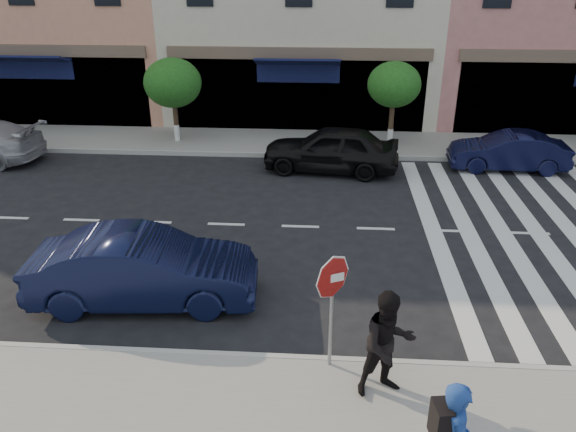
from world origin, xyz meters
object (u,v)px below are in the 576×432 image
object	(u,v)px
walker	(388,344)
car_near_mid	(144,269)
car_far_mid	(331,149)
stop_sign	(332,287)
car_far_right	(508,151)

from	to	relation	value
walker	car_near_mid	xyz separation A→B (m)	(-4.71, 2.54, -0.32)
car_near_mid	car_far_mid	size ratio (longest dim) A/B	1.04
stop_sign	walker	bearing A→B (deg)	-57.32
car_near_mid	car_far_right	world-z (taller)	car_near_mid
stop_sign	car_far_mid	world-z (taller)	stop_sign
car_far_right	car_far_mid	bearing A→B (deg)	-82.65
walker	car_near_mid	size ratio (longest dim) A/B	0.40
stop_sign	car_far_right	size ratio (longest dim) A/B	0.56
walker	car_far_mid	size ratio (longest dim) A/B	0.42
walker	car_near_mid	bearing A→B (deg)	132.36
car_near_mid	car_far_right	distance (m)	12.97
car_far_mid	car_far_right	world-z (taller)	car_far_mid
walker	car_far_right	bearing A→B (deg)	46.20
walker	car_far_right	xyz separation A→B (m)	(5.05, 11.08, -0.45)
car_far_mid	car_near_mid	bearing A→B (deg)	-18.69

